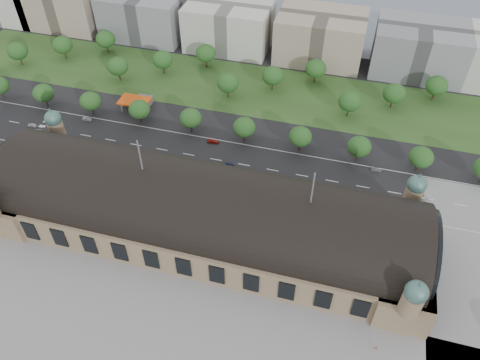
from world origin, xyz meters
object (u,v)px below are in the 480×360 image
(parked_car_4, at_px, (150,169))
(parked_car_5, at_px, (145,175))
(traffic_car_6, at_px, (421,199))
(bus_west, at_px, (206,171))
(traffic_car_4, at_px, (229,164))
(traffic_car_2, at_px, (101,147))
(parked_car_0, at_px, (56,152))
(petrol_station, at_px, (140,100))
(parked_car_2, at_px, (96,165))
(bus_east, at_px, (320,189))
(parked_car_1, at_px, (110,161))
(parked_car_3, at_px, (123,170))
(parked_car_6, at_px, (126,171))
(traffic_car_1, at_px, (87,119))
(pedestrian_0, at_px, (376,348))
(traffic_car_0, at_px, (32,125))
(traffic_car_5, at_px, (376,170))
(bus_mid, at_px, (223,173))
(traffic_car_3, at_px, (213,141))

(parked_car_4, distance_m, parked_car_5, 4.05)
(traffic_car_6, relative_size, parked_car_5, 1.06)
(bus_west, bearing_deg, traffic_car_4, -43.14)
(traffic_car_2, bearing_deg, parked_car_0, -68.08)
(petrol_station, xyz_separation_m, bus_west, (44.64, -36.77, -1.35))
(parked_car_2, height_order, bus_east, bus_east)
(parked_car_0, bearing_deg, parked_car_1, 58.22)
(parked_car_3, height_order, parked_car_6, parked_car_3)
(petrol_station, bearing_deg, traffic_car_1, -137.82)
(traffic_car_4, relative_size, bus_east, 0.35)
(parked_car_3, relative_size, bus_west, 0.42)
(parked_car_1, xyz_separation_m, parked_car_2, (-4.10, -4.00, -0.06))
(traffic_car_1, relative_size, bus_east, 0.35)
(parked_car_2, distance_m, pedestrian_0, 125.05)
(parked_car_1, bearing_deg, parked_car_3, 23.22)
(traffic_car_2, bearing_deg, traffic_car_1, -139.51)
(traffic_car_6, relative_size, bus_west, 0.49)
(traffic_car_0, bearing_deg, traffic_car_5, 91.71)
(petrol_station, bearing_deg, traffic_car_6, -12.74)
(traffic_car_0, distance_m, pedestrian_0, 168.52)
(petrol_station, xyz_separation_m, bus_mid, (51.71, -36.39, -1.09))
(traffic_car_0, relative_size, traffic_car_1, 1.05)
(traffic_car_4, bearing_deg, traffic_car_2, -83.78)
(parked_car_5, relative_size, parked_car_6, 1.07)
(traffic_car_1, bearing_deg, traffic_car_0, 116.26)
(traffic_car_6, distance_m, parked_car_6, 115.12)
(traffic_car_2, xyz_separation_m, parked_car_2, (3.04, -10.68, -0.12))
(parked_car_4, relative_size, pedestrian_0, 2.46)
(bus_mid, bearing_deg, parked_car_0, 91.31)
(parked_car_2, relative_size, bus_mid, 0.35)
(parked_car_3, relative_size, parked_car_6, 0.96)
(petrol_station, xyz_separation_m, traffic_car_2, (-2.99, -33.60, -2.16))
(traffic_car_6, height_order, bus_west, bus_west)
(traffic_car_4, height_order, parked_car_0, parked_car_0)
(bus_east, xyz_separation_m, pedestrian_0, (25.12, -59.18, -0.87))
(traffic_car_0, distance_m, traffic_car_2, 37.64)
(bus_west, relative_size, bus_east, 0.97)
(petrol_station, distance_m, bus_mid, 63.24)
(bus_mid, bearing_deg, traffic_car_3, 24.91)
(parked_car_1, relative_size, parked_car_3, 1.10)
(bus_west, bearing_deg, parked_car_5, 110.34)
(parked_car_6, bearing_deg, bus_east, 75.49)
(parked_car_0, bearing_deg, petrol_station, 119.39)
(petrol_station, relative_size, traffic_car_3, 2.71)
(parked_car_2, bearing_deg, traffic_car_4, 66.77)
(parked_car_5, xyz_separation_m, parked_car_6, (-8.16, 0.00, -0.02))
(parked_car_5, bearing_deg, traffic_car_5, 78.06)
(traffic_car_2, bearing_deg, parked_car_1, 43.44)
(traffic_car_0, xyz_separation_m, pedestrian_0, (155.17, -65.73, 0.04))
(traffic_car_1, height_order, traffic_car_3, traffic_car_3)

